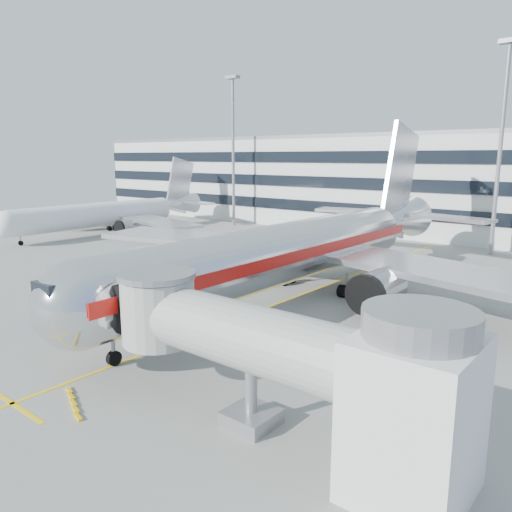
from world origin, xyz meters
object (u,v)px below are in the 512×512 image
Objects in this scene: cargo_container_right at (107,284)px; cargo_container_front at (119,298)px; cargo_container_left at (52,297)px; belt_loader at (116,295)px; ramp_worker at (92,303)px; main_jet at (303,248)px; baggage_tug at (57,312)px.

cargo_container_right is 0.80× the size of cargo_container_front.
belt_loader is at bearing 49.58° from cargo_container_left.
belt_loader is 5.13m from cargo_container_left.
ramp_worker is at bearing -44.16° from cargo_container_right.
main_jet is at bearing 36.42° from cargo_container_right.
main_jet is at bearing 10.23° from ramp_worker.
belt_loader is at bearing -132.15° from main_jet.
main_jet is 17.09× the size of baggage_tug.
cargo_container_front reaches higher than ramp_worker.
belt_loader is 1.72× the size of baggage_tug.
belt_loader is 2.75× the size of cargo_container_left.
belt_loader is 1.85m from cargo_container_front.
cargo_container_front is at bearing -24.51° from cargo_container_right.
main_jet reaches higher than cargo_container_left.
cargo_container_right is 5.54m from cargo_container_front.
ramp_worker reaches higher than cargo_container_right.
baggage_tug is (-9.59, -17.82, -3.34)m from main_jet.
cargo_container_right is at bearing 157.82° from belt_loader.
ramp_worker is (-0.04, 2.93, 0.01)m from baggage_tug.
cargo_container_front is (0.44, 5.06, 0.03)m from baggage_tug.
baggage_tug reaches higher than cargo_container_front.
baggage_tug is 4.93m from cargo_container_left.
baggage_tug is at bearing -94.99° from cargo_container_front.
baggage_tug is at bearing -57.99° from cargo_container_right.
main_jet is at bearing 47.85° from belt_loader.
main_jet is 16.05m from cargo_container_front.
cargo_container_left is 5.77m from cargo_container_front.
cargo_container_right is at bearing 122.01° from baggage_tug.
belt_loader reaches higher than baggage_tug.
belt_loader is at bearing -22.18° from cargo_container_right.
ramp_worker is (-9.63, -14.89, -3.34)m from main_jet.
belt_loader is at bearing 63.36° from ramp_worker.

